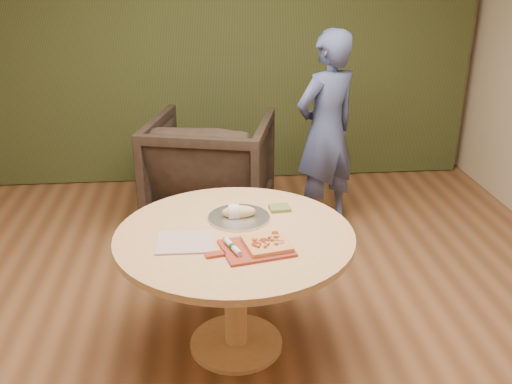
{
  "coord_description": "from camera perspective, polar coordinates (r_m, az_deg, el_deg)",
  "views": [
    {
      "loc": [
        -0.26,
        -2.7,
        2.16
      ],
      "look_at": [
        0.02,
        0.25,
        0.92
      ],
      "focal_mm": 40.0,
      "sensor_mm": 36.0,
      "label": 1
    }
  ],
  "objects": [
    {
      "name": "person_standing",
      "position": [
        4.71,
        7.01,
        6.04
      ],
      "size": [
        0.71,
        0.64,
        1.64
      ],
      "primitive_type": "imported",
      "rotation": [
        0.0,
        0.0,
        3.66
      ],
      "color": "#3F4D7E",
      "rests_on": "ground"
    },
    {
      "name": "newspaper",
      "position": [
        3.04,
        -7.09,
        -5.02
      ],
      "size": [
        0.3,
        0.26,
        0.01
      ],
      "primitive_type": "cube",
      "rotation": [
        0.0,
        0.0,
        -0.02
      ],
      "color": "white",
      "rests_on": "pedestal_table"
    },
    {
      "name": "room_shell",
      "position": [
        2.82,
        0.07,
        7.06
      ],
      "size": [
        5.04,
        6.04,
        2.84
      ],
      "color": "brown",
      "rests_on": "ground"
    },
    {
      "name": "pizza_paddle",
      "position": [
        2.95,
        -0.14,
        -5.66
      ],
      "size": [
        0.47,
        0.35,
        0.01
      ],
      "rotation": [
        0.0,
        0.0,
        0.22
      ],
      "color": "#9B3727",
      "rests_on": "pedestal_table"
    },
    {
      "name": "serving_tray",
      "position": [
        3.29,
        -1.71,
        -2.56
      ],
      "size": [
        0.36,
        0.36,
        0.02
      ],
      "color": "silver",
      "rests_on": "pedestal_table"
    },
    {
      "name": "curtain",
      "position": [
        5.66,
        -2.83,
        14.99
      ],
      "size": [
        4.8,
        0.14,
        2.78
      ],
      "primitive_type": "cube",
      "color": "#2A3317",
      "rests_on": "ground"
    },
    {
      "name": "cutlery_roll",
      "position": [
        2.92,
        -2.35,
        -5.48
      ],
      "size": [
        0.09,
        0.19,
        0.03
      ],
      "rotation": [
        0.0,
        0.0,
        0.37
      ],
      "color": "silver",
      "rests_on": "pizza_paddle"
    },
    {
      "name": "green_packet",
      "position": [
        3.4,
        2.39,
        -1.61
      ],
      "size": [
        0.13,
        0.11,
        0.02
      ],
      "primitive_type": "cube",
      "rotation": [
        0.0,
        0.0,
        0.09
      ],
      "color": "#525F2B",
      "rests_on": "pedestal_table"
    },
    {
      "name": "pedestal_table",
      "position": [
        3.19,
        -2.12,
        -6.35
      ],
      "size": [
        1.32,
        1.32,
        0.75
      ],
      "rotation": [
        0.0,
        0.0,
        0.12
      ],
      "color": "#DDAA71",
      "rests_on": "ground"
    },
    {
      "name": "armchair",
      "position": [
        4.88,
        -4.56,
        2.87
      ],
      "size": [
        1.18,
        1.13,
        1.01
      ],
      "primitive_type": "imported",
      "rotation": [
        0.0,
        0.0,
        2.9
      ],
      "color": "black",
      "rests_on": "ground"
    },
    {
      "name": "flatbread_pizza",
      "position": [
        2.96,
        1.1,
        -5.19
      ],
      "size": [
        0.26,
        0.26,
        0.04
      ],
      "rotation": [
        0.0,
        0.0,
        0.22
      ],
      "color": "#E59B59",
      "rests_on": "pizza_paddle"
    },
    {
      "name": "bread_roll",
      "position": [
        3.27,
        -1.88,
        -1.99
      ],
      "size": [
        0.19,
        0.09,
        0.09
      ],
      "color": "#DFC888",
      "rests_on": "serving_tray"
    }
  ]
}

